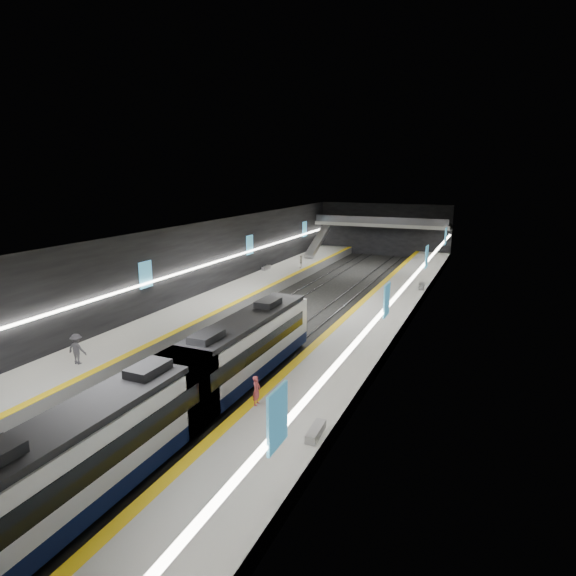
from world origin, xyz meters
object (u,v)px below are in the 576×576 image
at_px(escalator, 318,242).
at_px(bench_right_far, 422,286).
at_px(bench_right_near, 316,432).
at_px(passenger_left_b, 77,349).
at_px(bench_left_far, 266,268).
at_px(passenger_right_a, 257,391).
at_px(passenger_left_a, 301,262).
at_px(train, 182,388).

xyz_separation_m(escalator, bench_right_far, (17.00, -14.93, -1.65)).
distance_m(bench_right_near, passenger_left_b, 16.69).
height_order(bench_left_far, passenger_right_a, passenger_right_a).
relative_size(bench_right_near, passenger_left_a, 1.08).
height_order(bench_left_far, bench_right_near, bench_left_far).
relative_size(bench_right_near, passenger_left_b, 0.89).
bearing_deg(passenger_left_b, passenger_left_a, -96.56).
distance_m(bench_right_far, passenger_left_b, 33.54).
xyz_separation_m(bench_right_far, passenger_right_a, (-3.85, -29.47, 0.53)).
relative_size(passenger_right_a, passenger_left_b, 0.80).
distance_m(bench_left_far, passenger_left_b, 31.57).
xyz_separation_m(train, bench_right_near, (7.00, 0.40, -0.98)).
bearing_deg(bench_right_near, passenger_left_a, 110.49).
bearing_deg(passenger_right_a, bench_right_far, -11.86).
distance_m(passenger_right_a, passenger_left_b, 12.71).
relative_size(train, passenger_left_b, 13.92).
distance_m(bench_right_near, bench_right_far, 31.08).
height_order(bench_right_near, bench_right_far, bench_right_far).
distance_m(train, bench_left_far, 35.87).
height_order(passenger_right_a, passenger_left_a, passenger_left_a).
bearing_deg(train, passenger_right_a, 32.49).
bearing_deg(passenger_right_a, bench_left_far, 21.07).
bearing_deg(escalator, passenger_left_b, -89.43).
distance_m(train, passenger_left_b, 9.84).
bearing_deg(bench_right_far, passenger_left_b, -125.94).
height_order(passenger_right_a, passenger_left_b, passenger_left_b).
relative_size(train, bench_left_far, 15.35).
relative_size(passenger_right_a, passenger_left_a, 0.97).
xyz_separation_m(bench_left_far, bench_right_far, (19.00, -2.30, 0.03)).
bearing_deg(bench_left_far, escalator, 77.78).
bearing_deg(passenger_left_a, bench_right_far, 56.88).
bearing_deg(passenger_left_a, passenger_left_b, -17.24).
height_order(bench_right_near, passenger_left_a, passenger_left_a).
distance_m(bench_left_far, passenger_right_a, 35.21).
xyz_separation_m(bench_right_near, bench_right_far, (0.00, 31.08, 0.03)).
relative_size(bench_right_far, passenger_left_a, 1.25).
relative_size(escalator, bench_left_far, 4.51).
xyz_separation_m(bench_left_far, passenger_left_a, (3.52, 2.63, 0.59)).
bearing_deg(bench_right_near, train, -179.50).
distance_m(escalator, bench_right_near, 49.08).
relative_size(bench_left_far, passenger_right_a, 1.13).
distance_m(train, passenger_left_a, 37.39).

